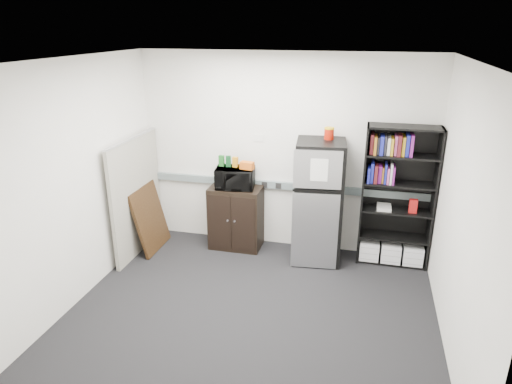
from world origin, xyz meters
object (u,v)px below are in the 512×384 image
at_px(cabinet, 236,217).
at_px(refrigerator, 318,202).
at_px(bookshelf, 397,198).
at_px(microwave, 235,178).
at_px(cubicle_partition, 137,196).

distance_m(cabinet, refrigerator, 1.22).
relative_size(cabinet, refrigerator, 0.55).
bearing_deg(bookshelf, cabinet, -178.28).
xyz_separation_m(cabinet, microwave, (0.00, -0.02, 0.59)).
bearing_deg(microwave, cubicle_partition, -170.22).
height_order(microwave, refrigerator, refrigerator).
relative_size(cubicle_partition, refrigerator, 0.99).
xyz_separation_m(bookshelf, microwave, (-2.14, -0.08, 0.13)).
bearing_deg(microwave, cabinet, 82.28).
height_order(bookshelf, microwave, bookshelf).
xyz_separation_m(bookshelf, cabinet, (-2.14, -0.06, -0.46)).
height_order(cubicle_partition, refrigerator, refrigerator).
bearing_deg(cubicle_partition, bookshelf, 8.06).
xyz_separation_m(bookshelf, refrigerator, (-0.99, -0.14, -0.10)).
height_order(cubicle_partition, microwave, cubicle_partition).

